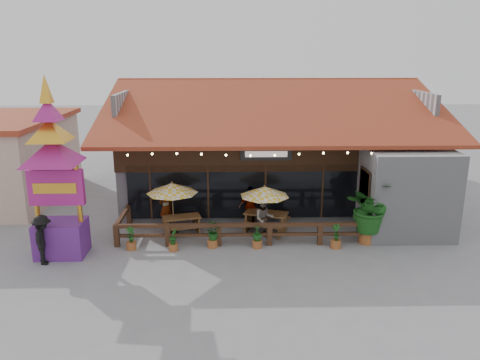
{
  "coord_description": "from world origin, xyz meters",
  "views": [
    {
      "loc": [
        -2.08,
        -17.65,
        7.41
      ],
      "look_at": [
        -1.62,
        1.5,
        2.13
      ],
      "focal_mm": 35.0,
      "sensor_mm": 36.0,
      "label": 1
    }
  ],
  "objects_px": {
    "picnic_table_left": "(182,222)",
    "tropical_plant": "(369,208)",
    "picnic_table_right": "(266,219)",
    "pedestrian": "(43,240)",
    "umbrella_left": "(172,188)",
    "umbrella_right": "(265,192)",
    "thai_sign_tower": "(53,157)"
  },
  "relations": [
    {
      "from": "picnic_table_left",
      "to": "umbrella_right",
      "type": "bearing_deg",
      "value": -4.66
    },
    {
      "from": "umbrella_right",
      "to": "picnic_table_left",
      "type": "bearing_deg",
      "value": 175.34
    },
    {
      "from": "umbrella_left",
      "to": "picnic_table_right",
      "type": "relative_size",
      "value": 1.07
    },
    {
      "from": "picnic_table_left",
      "to": "picnic_table_right",
      "type": "height_order",
      "value": "picnic_table_right"
    },
    {
      "from": "thai_sign_tower",
      "to": "tropical_plant",
      "type": "distance_m",
      "value": 12.06
    },
    {
      "from": "umbrella_right",
      "to": "picnic_table_left",
      "type": "distance_m",
      "value": 3.73
    },
    {
      "from": "umbrella_right",
      "to": "picnic_table_left",
      "type": "relative_size",
      "value": 1.4
    },
    {
      "from": "umbrella_right",
      "to": "tropical_plant",
      "type": "xyz_separation_m",
      "value": [
        4.07,
        -0.92,
        -0.44
      ]
    },
    {
      "from": "picnic_table_left",
      "to": "tropical_plant",
      "type": "relative_size",
      "value": 0.73
    },
    {
      "from": "umbrella_right",
      "to": "tropical_plant",
      "type": "height_order",
      "value": "tropical_plant"
    },
    {
      "from": "picnic_table_left",
      "to": "picnic_table_right",
      "type": "xyz_separation_m",
      "value": [
        3.56,
        0.11,
        0.07
      ]
    },
    {
      "from": "picnic_table_right",
      "to": "pedestrian",
      "type": "height_order",
      "value": "pedestrian"
    },
    {
      "from": "picnic_table_right",
      "to": "umbrella_left",
      "type": "bearing_deg",
      "value": -178.17
    },
    {
      "from": "umbrella_right",
      "to": "tropical_plant",
      "type": "relative_size",
      "value": 1.02
    },
    {
      "from": "tropical_plant",
      "to": "umbrella_left",
      "type": "bearing_deg",
      "value": 171.43
    },
    {
      "from": "umbrella_left",
      "to": "umbrella_right",
      "type": "height_order",
      "value": "umbrella_left"
    },
    {
      "from": "umbrella_left",
      "to": "thai_sign_tower",
      "type": "bearing_deg",
      "value": -152.59
    },
    {
      "from": "picnic_table_left",
      "to": "picnic_table_right",
      "type": "distance_m",
      "value": 3.56
    },
    {
      "from": "umbrella_right",
      "to": "thai_sign_tower",
      "type": "xyz_separation_m",
      "value": [
        -7.73,
        -1.77,
        1.9
      ]
    },
    {
      "from": "thai_sign_tower",
      "to": "pedestrian",
      "type": "bearing_deg",
      "value": -115.78
    },
    {
      "from": "umbrella_left",
      "to": "thai_sign_tower",
      "type": "xyz_separation_m",
      "value": [
        -3.94,
        -2.04,
        1.81
      ]
    },
    {
      "from": "picnic_table_left",
      "to": "pedestrian",
      "type": "xyz_separation_m",
      "value": [
        -4.66,
        -2.82,
        0.41
      ]
    },
    {
      "from": "umbrella_right",
      "to": "picnic_table_right",
      "type": "height_order",
      "value": "umbrella_right"
    },
    {
      "from": "pedestrian",
      "to": "tropical_plant",
      "type": "bearing_deg",
      "value": -91.39
    },
    {
      "from": "picnic_table_right",
      "to": "tropical_plant",
      "type": "xyz_separation_m",
      "value": [
        3.96,
        -1.31,
        0.87
      ]
    },
    {
      "from": "picnic_table_left",
      "to": "pedestrian",
      "type": "relative_size",
      "value": 1.01
    },
    {
      "from": "umbrella_right",
      "to": "tropical_plant",
      "type": "bearing_deg",
      "value": -12.67
    },
    {
      "from": "tropical_plant",
      "to": "pedestrian",
      "type": "height_order",
      "value": "tropical_plant"
    },
    {
      "from": "picnic_table_right",
      "to": "thai_sign_tower",
      "type": "distance_m",
      "value": 8.75
    },
    {
      "from": "umbrella_left",
      "to": "tropical_plant",
      "type": "height_order",
      "value": "tropical_plant"
    },
    {
      "from": "tropical_plant",
      "to": "picnic_table_right",
      "type": "bearing_deg",
      "value": 161.68
    },
    {
      "from": "picnic_table_right",
      "to": "tropical_plant",
      "type": "relative_size",
      "value": 0.87
    }
  ]
}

